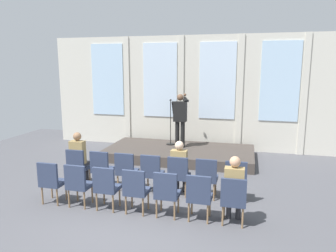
% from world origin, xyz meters
% --- Properties ---
extents(ground_plane, '(14.91, 14.91, 0.00)m').
position_xyz_m(ground_plane, '(0.00, 0.00, 0.00)').
color(ground_plane, '#4C4C51').
extents(rear_partition, '(10.29, 0.14, 4.00)m').
position_xyz_m(rear_partition, '(0.04, 5.72, 2.05)').
color(rear_partition, beige).
rests_on(rear_partition, ground).
extents(stage_platform, '(4.71, 2.29, 0.31)m').
position_xyz_m(stage_platform, '(0.00, 4.29, 0.15)').
color(stage_platform, '#3F3833').
rests_on(stage_platform, ground).
extents(speaker, '(0.52, 0.69, 1.75)m').
position_xyz_m(speaker, '(-0.02, 4.48, 1.33)').
color(speaker, black).
rests_on(speaker, stage_platform).
extents(mic_stand, '(0.28, 0.28, 1.55)m').
position_xyz_m(mic_stand, '(-0.41, 4.76, 0.65)').
color(mic_stand, black).
rests_on(mic_stand, stage_platform).
extents(chair_r0_c0, '(0.46, 0.44, 0.94)m').
position_xyz_m(chair_r0_c0, '(-1.91, 1.27, 0.53)').
color(chair_r0_c0, olive).
rests_on(chair_r0_c0, ground).
extents(audience_r0_c0, '(0.36, 0.39, 1.34)m').
position_xyz_m(audience_r0_c0, '(-1.91, 1.35, 0.75)').
color(audience_r0_c0, '#2D2D33').
rests_on(audience_r0_c0, ground).
extents(chair_r0_c1, '(0.46, 0.44, 0.94)m').
position_xyz_m(chair_r0_c1, '(-1.28, 1.27, 0.53)').
color(chair_r0_c1, olive).
rests_on(chair_r0_c1, ground).
extents(chair_r0_c2, '(0.46, 0.44, 0.94)m').
position_xyz_m(chair_r0_c2, '(-0.64, 1.27, 0.53)').
color(chair_r0_c2, olive).
rests_on(chair_r0_c2, ground).
extents(chair_r0_c3, '(0.46, 0.44, 0.94)m').
position_xyz_m(chair_r0_c3, '(0.00, 1.27, 0.53)').
color(chair_r0_c3, olive).
rests_on(chair_r0_c3, ground).
extents(chair_r0_c4, '(0.46, 0.44, 0.94)m').
position_xyz_m(chair_r0_c4, '(0.64, 1.27, 0.53)').
color(chair_r0_c4, olive).
rests_on(chair_r0_c4, ground).
extents(audience_r0_c4, '(0.36, 0.39, 1.28)m').
position_xyz_m(audience_r0_c4, '(0.64, 1.36, 0.71)').
color(audience_r0_c4, '#2D2D33').
rests_on(audience_r0_c4, ground).
extents(chair_r0_c5, '(0.46, 0.44, 0.94)m').
position_xyz_m(chair_r0_c5, '(1.28, 1.27, 0.53)').
color(chair_r0_c5, olive).
rests_on(chair_r0_c5, ground).
extents(chair_r0_c6, '(0.46, 0.44, 0.94)m').
position_xyz_m(chair_r0_c6, '(1.91, 1.27, 0.53)').
color(chair_r0_c6, olive).
rests_on(chair_r0_c6, ground).
extents(chair_r1_c0, '(0.46, 0.44, 0.94)m').
position_xyz_m(chair_r1_c0, '(-1.91, 0.18, 0.53)').
color(chair_r1_c0, olive).
rests_on(chair_r1_c0, ground).
extents(chair_r1_c1, '(0.46, 0.44, 0.94)m').
position_xyz_m(chair_r1_c1, '(-1.28, 0.18, 0.53)').
color(chair_r1_c1, olive).
rests_on(chair_r1_c1, ground).
extents(chair_r1_c2, '(0.46, 0.44, 0.94)m').
position_xyz_m(chair_r1_c2, '(-0.64, 0.18, 0.53)').
color(chair_r1_c2, olive).
rests_on(chair_r1_c2, ground).
extents(chair_r1_c3, '(0.46, 0.44, 0.94)m').
position_xyz_m(chair_r1_c3, '(0.00, 0.18, 0.53)').
color(chair_r1_c3, olive).
rests_on(chair_r1_c3, ground).
extents(chair_r1_c4, '(0.46, 0.44, 0.94)m').
position_xyz_m(chair_r1_c4, '(0.64, 0.18, 0.53)').
color(chair_r1_c4, olive).
rests_on(chair_r1_c4, ground).
extents(chair_r1_c5, '(0.46, 0.44, 0.94)m').
position_xyz_m(chair_r1_c5, '(1.28, 0.18, 0.53)').
color(chair_r1_c5, olive).
rests_on(chair_r1_c5, ground).
extents(chair_r1_c6, '(0.46, 0.44, 0.94)m').
position_xyz_m(chair_r1_c6, '(1.91, 0.18, 0.53)').
color(chair_r1_c6, olive).
rests_on(chair_r1_c6, ground).
extents(audience_r1_c6, '(0.36, 0.39, 1.31)m').
position_xyz_m(audience_r1_c6, '(1.91, 0.26, 0.73)').
color(audience_r1_c6, '#2D2D33').
rests_on(audience_r1_c6, ground).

